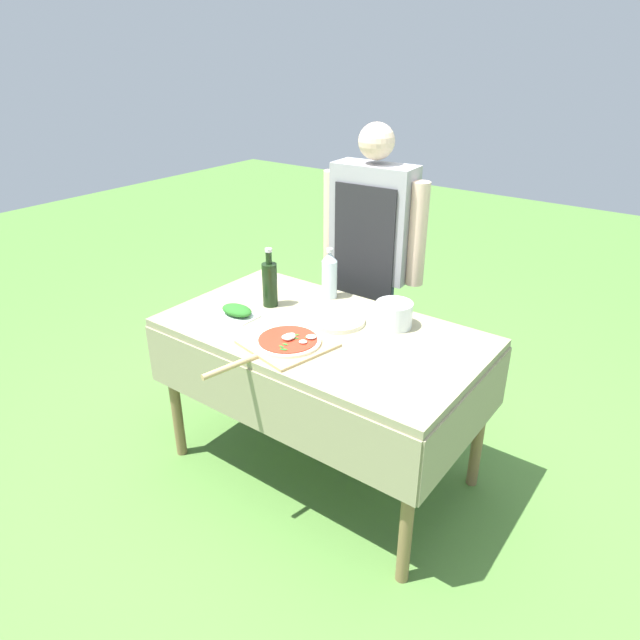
{
  "coord_description": "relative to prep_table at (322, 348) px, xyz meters",
  "views": [
    {
      "loc": [
        1.32,
        -1.79,
        1.89
      ],
      "look_at": [
        -0.01,
        0.0,
        0.81
      ],
      "focal_mm": 32.0,
      "sensor_mm": 36.0,
      "label": 1
    }
  ],
  "objects": [
    {
      "name": "person_cook",
      "position": [
        -0.16,
        0.65,
        0.25
      ],
      "size": [
        0.58,
        0.22,
        1.56
      ],
      "rotation": [
        0.0,
        0.0,
        3.21
      ],
      "color": "#333D56",
      "rests_on": "ground"
    },
    {
      "name": "ground_plane",
      "position": [
        0.0,
        0.0,
        -0.67
      ],
      "size": [
        12.0,
        12.0,
        0.0
      ],
      "primitive_type": "plane",
      "color": "#517F38"
    },
    {
      "name": "pizza_on_peel",
      "position": [
        -0.03,
        -0.22,
        0.11
      ],
      "size": [
        0.38,
        0.59,
        0.06
      ],
      "rotation": [
        0.0,
        0.0,
        -0.21
      ],
      "color": "tan",
      "rests_on": "prep_table"
    },
    {
      "name": "plate_stack",
      "position": [
        0.02,
        0.09,
        0.11
      ],
      "size": [
        0.24,
        0.24,
        0.02
      ],
      "color": "beige",
      "rests_on": "prep_table"
    },
    {
      "name": "herb_container",
      "position": [
        -0.39,
        -0.12,
        0.12
      ],
      "size": [
        0.19,
        0.12,
        0.05
      ],
      "rotation": [
        0.0,
        0.0,
        -0.02
      ],
      "color": "silver",
      "rests_on": "prep_table"
    },
    {
      "name": "water_bottle",
      "position": [
        -0.18,
        0.3,
        0.21
      ],
      "size": [
        0.07,
        0.07,
        0.25
      ],
      "color": "silver",
      "rests_on": "prep_table"
    },
    {
      "name": "prep_table",
      "position": [
        0.0,
        0.0,
        0.0
      ],
      "size": [
        1.42,
        0.81,
        0.77
      ],
      "color": "gray",
      "rests_on": "ground"
    },
    {
      "name": "mixing_tub",
      "position": [
        0.23,
        0.21,
        0.15
      ],
      "size": [
        0.16,
        0.16,
        0.11
      ],
      "primitive_type": "cylinder",
      "color": "silver",
      "rests_on": "prep_table"
    },
    {
      "name": "oil_bottle",
      "position": [
        -0.35,
        0.06,
        0.21
      ],
      "size": [
        0.07,
        0.07,
        0.28
      ],
      "color": "black",
      "rests_on": "prep_table"
    }
  ]
}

